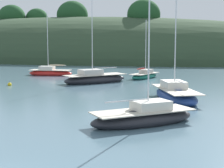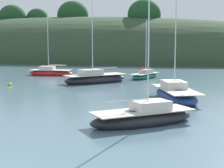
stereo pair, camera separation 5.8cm
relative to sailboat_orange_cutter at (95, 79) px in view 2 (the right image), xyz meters
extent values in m
ellipsoid|color=#2D422B|center=(-20.39, 44.12, -0.47)|extent=(150.00, 36.00, 21.22)
ellipsoid|color=#1E4723|center=(-35.42, 44.45, 10.31)|extent=(7.13, 6.48, 6.48)
ellipsoid|color=#1E4723|center=(-19.41, 45.84, 10.70)|extent=(7.87, 7.15, 7.15)
ellipsoid|color=#1E4723|center=(-0.88, 42.50, 10.32)|extent=(7.63, 6.94, 6.94)
ellipsoid|color=#1E4723|center=(-29.79, 47.40, 10.08)|extent=(5.87, 5.34, 5.34)
ellipsoid|color=#232328|center=(0.04, 0.04, -0.12)|extent=(7.50, 7.61, 1.28)
cube|color=beige|center=(0.04, 0.04, 0.46)|extent=(6.90, 7.00, 0.06)
cube|color=beige|center=(-0.40, -0.42, 0.78)|extent=(3.04, 3.06, 0.65)
cylinder|color=silver|center=(-0.24, -0.24, 5.18)|extent=(0.09, 0.09, 9.44)
cylinder|color=silver|center=(0.93, 0.96, 1.22)|extent=(2.38, 2.45, 0.07)
ellipsoid|color=navy|center=(10.04, -10.23, -0.12)|extent=(5.22, 8.20, 1.24)
cube|color=beige|center=(10.04, -10.23, 0.43)|extent=(4.80, 7.54, 0.06)
cube|color=silver|center=(9.82, -9.65, 0.75)|extent=(2.49, 2.93, 0.63)
cylinder|color=silver|center=(9.90, -9.87, 4.42)|extent=(0.09, 0.09, 7.97)
cylinder|color=silver|center=(10.48, -11.39, 1.19)|extent=(1.22, 3.07, 0.07)
ellipsoid|color=red|center=(-8.72, 7.11, -0.19)|extent=(6.45, 2.53, 1.01)
cube|color=beige|center=(-8.72, 7.11, 0.27)|extent=(5.93, 2.33, 0.06)
cube|color=silver|center=(-9.23, 7.08, 0.54)|extent=(2.11, 1.52, 0.55)
cylinder|color=silver|center=(-9.04, 7.09, 4.37)|extent=(0.09, 0.09, 8.19)
cylinder|color=silver|center=(-7.71, 7.17, 0.94)|extent=(2.66, 0.23, 0.07)
ellipsoid|color=tan|center=(-7.71, 7.17, 0.99)|extent=(2.56, 0.35, 0.20)
ellipsoid|color=#196B56|center=(4.94, 6.13, -0.22)|extent=(3.71, 5.81, 0.88)
cube|color=beige|center=(4.94, 6.13, 0.17)|extent=(3.42, 5.34, 0.06)
cube|color=beige|center=(5.10, 6.54, 0.43)|extent=(1.77, 2.08, 0.51)
cylinder|color=silver|center=(5.04, 6.39, 3.63)|extent=(0.09, 0.09, 6.91)
cylinder|color=silver|center=(4.63, 5.31, 0.80)|extent=(0.89, 2.18, 0.07)
ellipsoid|color=maroon|center=(4.63, 5.31, 0.85)|extent=(0.98, 2.14, 0.20)
ellipsoid|color=#232328|center=(8.73, -19.41, -0.17)|extent=(6.67, 6.05, 1.08)
cube|color=beige|center=(8.73, -19.41, 0.32)|extent=(6.14, 5.57, 0.06)
cube|color=silver|center=(9.15, -19.07, 0.61)|extent=(2.61, 2.52, 0.58)
cylinder|color=silver|center=(8.99, -19.20, 4.39)|extent=(0.09, 0.09, 8.15)
cylinder|color=silver|center=(7.90, -20.10, 1.01)|extent=(2.23, 1.85, 0.07)
sphere|color=yellow|center=(10.46, 0.03, -0.35)|extent=(0.44, 0.44, 0.44)
cylinder|color=black|center=(10.46, 0.03, -0.08)|extent=(0.04, 0.04, 0.10)
sphere|color=yellow|center=(-8.32, -4.93, -0.35)|extent=(0.44, 0.44, 0.44)
cylinder|color=black|center=(-8.32, -4.93, -0.08)|extent=(0.04, 0.04, 0.10)
camera|label=1|loc=(11.90, -40.10, 4.48)|focal=57.41mm
camera|label=2|loc=(11.96, -40.09, 4.48)|focal=57.41mm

